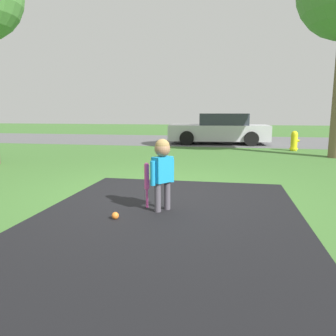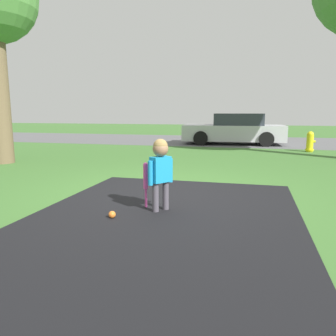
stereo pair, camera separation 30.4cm
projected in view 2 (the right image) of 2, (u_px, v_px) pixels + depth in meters
The scene contains 8 objects.
ground_plane at pixel (163, 193), 5.46m from camera, with size 60.00×60.00×0.00m, color #3D6B2D.
driveway_strip at pixel (128, 259), 2.99m from camera, with size 3.43×7.00×0.01m.
street_strip at pixel (221, 141), 15.37m from camera, with size 40.00×6.00×0.01m.
child at pixel (161, 165), 4.35m from camera, with size 0.28×0.33×0.98m.
baseball_bat at pixel (146, 178), 4.54m from camera, with size 0.07×0.07×0.64m.
sports_ball at pixel (112, 215), 4.14m from camera, with size 0.09×0.09×0.09m.
fire_hydrant at pixel (310, 142), 11.03m from camera, with size 0.31×0.28×0.69m.
parked_car at pixel (234, 130), 13.68m from camera, with size 4.20×2.13×1.27m.
Camera 2 is at (1.40, -5.12, 1.32)m, focal length 35.00 mm.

